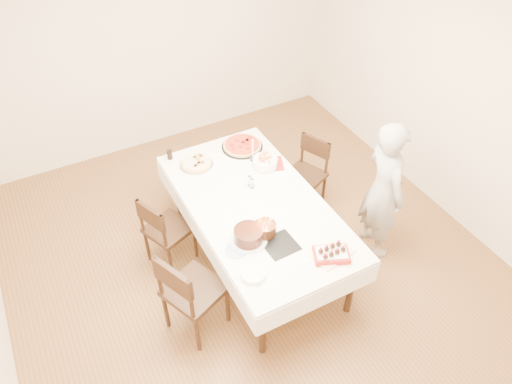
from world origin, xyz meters
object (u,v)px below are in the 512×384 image
taper_candle (253,150)px  strawberry_box (331,254)px  chair_right_savory (304,176)px  cola_glass (170,155)px  dining_table (256,232)px  pasta_bowl (265,162)px  person (384,190)px  birthday_cake (265,226)px  layer_cake (249,235)px  chair_left_dessert (195,290)px  pizza_white (196,163)px  pizza_pepperoni (242,145)px  chair_left_savory (169,229)px

taper_candle → strawberry_box: size_ratio=0.91×
chair_right_savory → cola_glass: cola_glass is taller
dining_table → pasta_bowl: pasta_bowl is taller
person → birthday_cake: size_ratio=8.11×
chair_right_savory → layer_cake: 1.43m
chair_right_savory → cola_glass: bearing=133.4°
dining_table → pasta_bowl: size_ratio=8.72×
chair_right_savory → cola_glass: size_ratio=8.26×
chair_left_dessert → pizza_white: (0.55, 1.20, 0.30)m
birthday_cake → pasta_bowl: bearing=61.2°
person → pizza_white: (-1.40, 1.17, 0.02)m
chair_right_savory → person: (0.31, -0.85, 0.34)m
pasta_bowl → pizza_pepperoni: bearing=98.7°
chair_left_savory → pizza_white: 0.70m
dining_table → chair_left_dessert: (-0.81, -0.43, 0.10)m
dining_table → cola_glass: 1.17m
pizza_pepperoni → strawberry_box: bearing=-91.2°
pasta_bowl → strawberry_box: pasta_bowl is taller
dining_table → chair_left_savory: (-0.73, 0.39, 0.04)m
dining_table → pasta_bowl: (0.33, 0.44, 0.42)m
chair_left_savory → chair_left_dessert: chair_left_dessert is taller
pizza_white → strawberry_box: (0.50, -1.61, 0.01)m
pizza_pepperoni → strawberry_box: (-0.03, -1.67, 0.01)m
pasta_bowl → strawberry_box: size_ratio=0.86×
chair_right_savory → chair_left_savory: size_ratio=0.99×
pizza_pepperoni → cola_glass: cola_glass is taller
dining_table → layer_cake: 0.63m
chair_left_dessert → cola_glass: (0.36, 1.42, 0.33)m
pasta_bowl → cola_glass: size_ratio=2.47×
dining_table → pizza_white: size_ratio=6.42×
dining_table → pasta_bowl: bearing=52.6°
person → pizza_pepperoni: person is taller
chair_left_dessert → taper_candle: bearing=-160.4°
taper_candle → pasta_bowl: bearing=-67.0°
chair_left_dessert → birthday_cake: (0.70, 0.06, 0.38)m
pizza_white → pasta_bowl: bearing=-29.2°
strawberry_box → pasta_bowl: bearing=85.9°
dining_table → pasta_bowl: 0.69m
person → taper_candle: bearing=49.4°
chair_left_savory → pizza_white: bearing=-163.8°
chair_left_savory → pizza_pepperoni: (1.01, 0.43, 0.36)m
pizza_pepperoni → layer_cake: bearing=-114.5°
pasta_bowl → birthday_cake: (-0.44, -0.81, 0.05)m
chair_left_savory → strawberry_box: chair_left_savory is taller
chair_left_dessert → strawberry_box: bearing=134.8°
strawberry_box → layer_cake: bearing=137.0°
pasta_bowl → layer_cake: size_ratio=0.78×
person → layer_cake: (-1.41, 0.03, 0.06)m
pizza_pepperoni → cola_glass: 0.75m
layer_cake → pizza_pepperoni: bearing=65.5°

